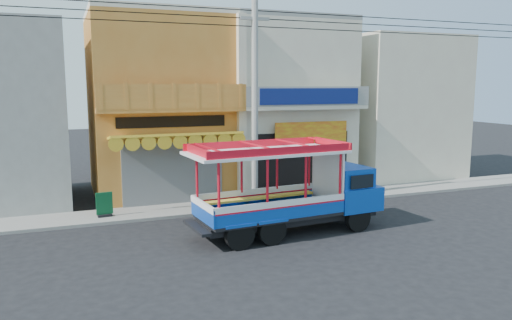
{
  "coord_description": "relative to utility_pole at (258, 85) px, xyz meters",
  "views": [
    {
      "loc": [
        -8.19,
        -15.35,
        5.07
      ],
      "look_at": [
        -1.26,
        2.5,
        2.16
      ],
      "focal_mm": 35.0,
      "sensor_mm": 36.0,
      "label": 1
    }
  ],
  "objects": [
    {
      "name": "ground",
      "position": [
        0.85,
        -3.3,
        -5.03
      ],
      "size": [
        90.0,
        90.0,
        0.0
      ],
      "primitive_type": "plane",
      "color": "black",
      "rests_on": "ground"
    },
    {
      "name": "sidewalk",
      "position": [
        0.85,
        0.7,
        -4.97
      ],
      "size": [
        30.0,
        2.0,
        0.12
      ],
      "primitive_type": "cube",
      "color": "slate",
      "rests_on": "ground"
    },
    {
      "name": "shophouse_left",
      "position": [
        -3.15,
        4.66,
        -0.92
      ],
      "size": [
        6.0,
        7.5,
        8.24
      ],
      "color": "#B46B28",
      "rests_on": "ground"
    },
    {
      "name": "shophouse_right",
      "position": [
        2.85,
        4.66,
        -0.93
      ],
      "size": [
        6.0,
        6.75,
        8.24
      ],
      "color": "beige",
      "rests_on": "ground"
    },
    {
      "name": "party_pilaster",
      "position": [
        -0.15,
        1.55,
        -1.03
      ],
      "size": [
        0.35,
        0.3,
        8.0
      ],
      "primitive_type": "cube",
      "color": "beige",
      "rests_on": "ground"
    },
    {
      "name": "filler_building_right",
      "position": [
        9.85,
        4.7,
        -1.23
      ],
      "size": [
        6.0,
        6.0,
        7.6
      ],
      "primitive_type": "cube",
      "color": "beige",
      "rests_on": "ground"
    },
    {
      "name": "utility_pole",
      "position": [
        0.0,
        0.0,
        0.0
      ],
      "size": [
        28.0,
        0.26,
        9.0
      ],
      "color": "gray",
      "rests_on": "ground"
    },
    {
      "name": "songthaew_truck",
      "position": [
        0.19,
        -3.52,
        -3.52
      ],
      "size": [
        6.9,
        2.72,
        3.15
      ],
      "color": "black",
      "rests_on": "ground"
    },
    {
      "name": "green_sign",
      "position": [
        -6.04,
        0.5,
        -4.52
      ],
      "size": [
        0.61,
        0.32,
        0.93
      ],
      "color": "black",
      "rests_on": "sidewalk"
    },
    {
      "name": "potted_plant_a",
      "position": [
        3.64,
        1.32,
        -4.45
      ],
      "size": [
        1.11,
        1.11,
        0.93
      ],
      "primitive_type": "imported",
      "rotation": [
        0.0,
        0.0,
        0.8
      ],
      "color": "#1C6223",
      "rests_on": "sidewalk"
    },
    {
      "name": "potted_plant_c",
      "position": [
        4.81,
        0.56,
        -4.45
      ],
      "size": [
        0.6,
        0.6,
        0.93
      ],
      "primitive_type": "imported",
      "rotation": [
        0.0,
        0.0,
        4.55
      ],
      "color": "#1C6223",
      "rests_on": "sidewalk"
    }
  ]
}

